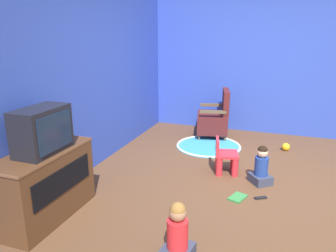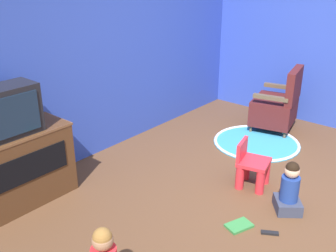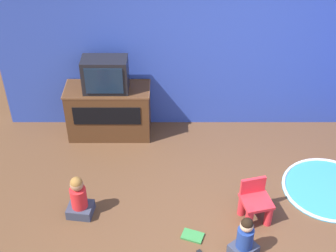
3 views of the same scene
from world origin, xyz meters
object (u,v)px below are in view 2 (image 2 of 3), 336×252
Objects in this scene: child_watching_center at (289,190)px; book at (239,226)px; television at (5,112)px; yellow_kid_chair at (252,167)px; remote_control at (270,233)px; black_armchair at (277,106)px; tv_cabinet at (12,169)px.

book is at bearing 119.53° from child_watching_center.
yellow_kid_chair is at bearing -40.89° from television.
book is at bearing -11.76° from remote_control.
book is (-0.70, -0.28, -0.20)m from yellow_kid_chair.
tv_cabinet is at bearing -30.88° from black_armchair.
television is 2.44m from yellow_kid_chair.
tv_cabinet is 2.30× the size of yellow_kid_chair.
yellow_kid_chair is 1.84× the size of book.
television reaches higher than tv_cabinet.
television is at bearing -1.31° from remote_control.
child_watching_center is 1.92× the size of book.
remote_control is at bearing 12.29° from black_armchair.
black_armchair is 3.32× the size of book.
tv_cabinet reaches higher than yellow_kid_chair.
yellow_kid_chair is at bearing 4.39° from black_armchair.
black_armchair reaches higher than tv_cabinet.
black_armchair is 2.41m from remote_control.
tv_cabinet is 1.27× the size of black_armchair.
child_watching_center is 0.60m from book.
yellow_kid_chair is (-1.56, -0.48, -0.14)m from black_armchair.
tv_cabinet is 2.16m from book.
book reaches higher than remote_control.
black_armchair is (3.31, -1.04, -0.61)m from television.
television is 2.17× the size of book.
television is at bearing -90.00° from tv_cabinet.
black_armchair is 1.81× the size of yellow_kid_chair.
tv_cabinet reaches higher than remote_control.
child_watching_center is (1.58, -2.01, -0.74)m from television.
yellow_kid_chair is 0.52m from child_watching_center.
television is 2.66m from child_watching_center.
black_armchair reaches higher than yellow_kid_chair.
child_watching_center is 3.36× the size of remote_control.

